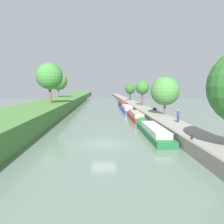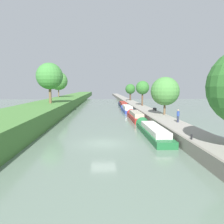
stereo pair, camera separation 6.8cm
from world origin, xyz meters
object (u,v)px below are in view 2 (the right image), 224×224
narrowboat_green (152,130)px  narrowboat_blue (127,109)px  park_bench (155,109)px  mooring_bollard_near (192,137)px  narrowboat_navy (123,104)px  mooring_bollard_far (126,101)px  narrowboat_red (135,116)px  person_walking (178,116)px

narrowboat_green → narrowboat_blue: 24.64m
narrowboat_green → park_bench: (4.42, 16.38, 0.95)m
mooring_bollard_near → narrowboat_navy: bearing=92.2°
narrowboat_green → mooring_bollard_near: bearing=-75.2°
mooring_bollard_far → mooring_bollard_near: bearing=-90.0°
narrowboat_green → mooring_bollard_far: size_ratio=27.21×
park_bench → narrowboat_blue: bearing=118.9°
mooring_bollard_near → mooring_bollard_far: 49.88m
narrowboat_blue → park_bench: 9.47m
narrowboat_red → person_walking: size_ratio=6.51×
mooring_bollard_near → park_bench: park_bench is taller
person_walking → mooring_bollard_far: bearing=92.8°
narrowboat_blue → person_walking: (3.99, -22.68, 1.40)m
narrowboat_green → person_walking: size_ratio=7.38×
narrowboat_blue → narrowboat_navy: size_ratio=0.85×
narrowboat_green → narrowboat_navy: narrowboat_navy is taller
mooring_bollard_near → mooring_bollard_far: size_ratio=1.00×
narrowboat_green → park_bench: park_bench is taller
mooring_bollard_near → narrowboat_blue: bearing=93.6°
park_bench → narrowboat_navy: bearing=101.5°
park_bench → person_walking: bearing=-92.3°
narrowboat_navy → park_bench: park_bench is taller
narrowboat_navy → mooring_bollard_far: (1.69, 5.48, 0.75)m
person_walking → mooring_bollard_far: person_walking is taller
narrowboat_green → narrowboat_blue: size_ratio=1.14×
person_walking → mooring_bollard_near: size_ratio=3.69×
narrowboat_green → narrowboat_navy: size_ratio=0.97×
mooring_bollard_near → mooring_bollard_far: bearing=90.0°
person_walking → mooring_bollard_near: person_walking is taller
narrowboat_green → mooring_bollard_near: mooring_bollard_near is taller
narrowboat_blue → person_walking: 23.07m
narrowboat_navy → person_walking: 35.65m
person_walking → park_bench: 14.44m
narrowboat_navy → mooring_bollard_far: size_ratio=28.05×
narrowboat_green → mooring_bollard_far: mooring_bollard_far is taller
narrowboat_navy → mooring_bollard_far: mooring_bollard_far is taller
narrowboat_navy → park_bench: 21.45m
person_walking → mooring_bollard_far: 40.97m
narrowboat_green → mooring_bollard_near: 7.29m
narrowboat_green → narrowboat_red: size_ratio=1.13×
narrowboat_green → mooring_bollard_far: bearing=87.5°
narrowboat_blue → mooring_bollard_far: 18.36m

